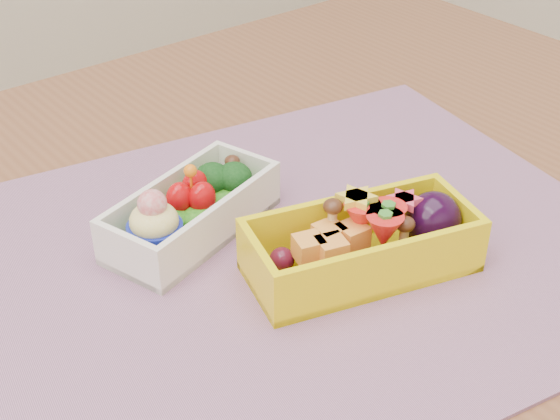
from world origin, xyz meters
TOP-DOWN VIEW (x-y plane):
  - table at (0.00, 0.00)m, footprint 1.20×0.80m
  - placemat at (0.03, -0.04)m, footprint 0.63×0.52m
  - bento_white at (-0.01, 0.03)m, footprint 0.17×0.11m
  - bento_yellow at (0.07, -0.10)m, footprint 0.19×0.12m

SIDE VIEW (x-z plane):
  - table at x=0.00m, z-range 0.28..1.03m
  - placemat at x=0.03m, z-range 0.75..0.75m
  - bento_white at x=-0.01m, z-range 0.74..0.81m
  - bento_yellow at x=0.07m, z-range 0.75..0.81m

